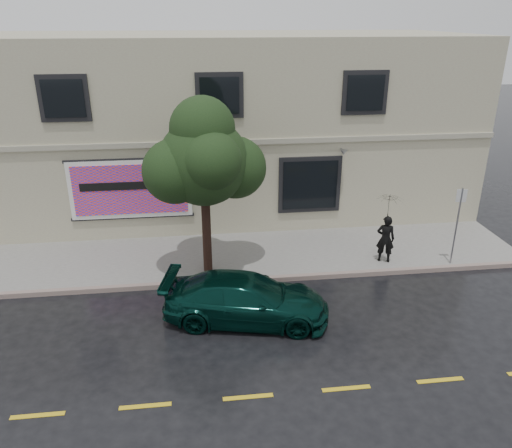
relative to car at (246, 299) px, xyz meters
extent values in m
plane|color=black|center=(-0.29, 0.50, -0.64)|extent=(90.00, 90.00, 0.00)
cube|color=gray|center=(-0.29, 3.75, -0.57)|extent=(20.00, 3.50, 0.15)
cube|color=gray|center=(-0.29, 2.00, -0.57)|extent=(20.00, 0.18, 0.16)
cube|color=gold|center=(-0.29, -3.00, -0.64)|extent=(19.00, 0.12, 0.01)
cube|color=#B6B592|center=(-0.29, 9.50, 2.86)|extent=(20.00, 8.00, 7.00)
cube|color=#9E9984|center=(-0.29, 5.46, 2.96)|extent=(20.00, 0.12, 0.18)
cube|color=black|center=(2.91, 5.46, 1.31)|extent=(2.30, 0.10, 2.10)
cube|color=black|center=(2.91, 5.40, 1.31)|extent=(2.00, 0.05, 1.80)
cube|color=black|center=(-5.29, 5.40, 4.56)|extent=(1.30, 0.05, 1.20)
cube|color=black|center=(-0.29, 5.40, 4.56)|extent=(1.30, 0.05, 1.20)
cube|color=black|center=(4.71, 5.40, 4.56)|extent=(1.30, 0.05, 1.20)
cube|color=white|center=(-3.49, 5.43, 1.41)|extent=(4.20, 0.06, 2.10)
cube|color=#F44536|center=(-3.49, 5.39, 1.41)|extent=(3.90, 0.04, 1.80)
cube|color=black|center=(-3.49, 5.46, 0.36)|extent=(4.30, 0.10, 0.10)
cube|color=black|center=(-3.49, 5.46, 2.46)|extent=(4.30, 0.10, 0.10)
cube|color=black|center=(-3.49, 5.36, 1.56)|extent=(3.40, 0.02, 0.28)
imported|color=black|center=(0.00, 0.00, 0.00)|extent=(4.71, 2.80, 1.28)
imported|color=black|center=(4.83, 2.63, 0.31)|extent=(0.68, 0.55, 1.60)
imported|color=black|center=(4.83, 2.63, 1.43)|extent=(1.06, 1.06, 0.65)
cylinder|color=#331E16|center=(-0.94, 2.70, 0.77)|extent=(0.27, 0.27, 2.53)
sphere|color=black|center=(-0.94, 2.70, 3.09)|extent=(2.62, 2.62, 2.62)
cylinder|color=gray|center=(6.96, 2.20, 0.81)|extent=(0.06, 0.06, 2.60)
cube|color=silver|center=(6.96, 2.20, 1.85)|extent=(0.32, 0.09, 0.42)
camera|label=1|loc=(-1.16, -11.49, 7.04)|focal=35.00mm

